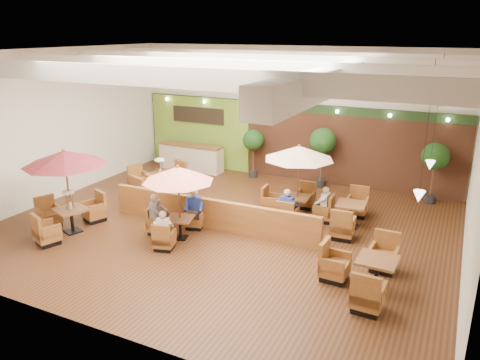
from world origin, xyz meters
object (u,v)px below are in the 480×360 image
Objects in this scene: table_0 at (65,173)px; diner_2 at (156,210)px; table_2 at (298,168)px; table_3 at (161,183)px; service_counter at (191,157)px; topiary_0 at (253,142)px; topiary_1 at (323,143)px; table_5 at (350,215)px; diner_1 at (194,206)px; diner_3 at (288,204)px; topiary_2 at (435,159)px; diner_4 at (324,200)px; booth_divider at (212,214)px; table_4 at (364,272)px; diner_0 at (163,226)px; table_1 at (177,186)px.

diner_2 is at bearing 44.11° from table_0.
table_2 reaches higher than table_3.
table_3 is at bearing 103.95° from table_0.
topiary_0 is at bearing 3.83° from service_counter.
table_0 is 9.69m from topiary_1.
table_0 is 9.06m from table_5.
diner_1 is at bearing -57.48° from service_counter.
table_3 is 3.45× the size of diner_1.
table_2 is 3.05× the size of diner_3.
topiary_0 is at bearing 180.00° from topiary_2.
diner_1 reaches higher than diner_4.
diner_2 reaches higher than booth_divider.
table_3 is at bearing 178.09° from table_2.
booth_divider is at bearing -155.69° from table_5.
booth_divider is 5.32m from table_4.
diner_0 is at bearing 24.88° from table_0.
table_3 is 10.20m from topiary_2.
table_1 is at bearing 38.92° from table_0.
topiary_1 is (2.48, 6.65, 0.11)m from table_1.
table_3 reaches higher than booth_divider.
table_5 reaches higher than booth_divider.
table_3 is at bearing 176.77° from table_5.
diner_3 is (3.20, -4.37, -0.79)m from topiary_0.
table_2 is 3.31× the size of diner_4.
diner_3 is at bearing -53.77° from topiary_0.
table_2 is at bearing 131.92° from table_4.
service_counter reaches higher than table_5.
topiary_1 is 6.37m from diner_1.
table_3 is at bearing -123.02° from topiary_0.
topiary_2 reaches higher than diner_3.
diner_2 is at bearing -116.28° from topiary_1.
table_3 is at bearing 147.72° from booth_divider.
topiary_0 is 7.17m from topiary_2.
topiary_0 is at bearing 129.87° from table_2.
diner_2 is 4.15m from diner_3.
table_3 is 3.42× the size of diner_2.
topiary_1 reaches higher than table_1.
topiary_1 is 4.16m from topiary_2.
booth_divider is 9.39× the size of diner_4.
table_0 is 1.16× the size of topiary_1.
table_2 is at bearing 92.85° from diner_3.
table_1 is 4.92m from diner_4.
table_4 is at bearing 25.22° from table_0.
table_3 reaches higher than diner_0.
topiary_1 is 2.88× the size of diner_1.
topiary_0 is 5.47m from diner_3.
diner_2 is at bearing -152.97° from table_5.
topiary_1 is (3.01, 0.00, 0.25)m from topiary_0.
diner_3 is (-1.84, -0.88, 0.39)m from table_5.
topiary_0 is (-0.53, 6.65, -0.14)m from table_1.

